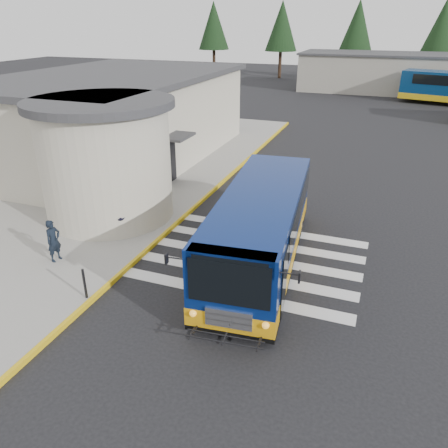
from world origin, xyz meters
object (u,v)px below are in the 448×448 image
(transit_bus, at_px, (260,231))
(bollard, at_px, (85,284))
(pedestrian_b, at_px, (123,217))
(pedestrian_a, at_px, (54,241))

(transit_bus, distance_m, bollard, 5.83)
(transit_bus, distance_m, pedestrian_b, 5.38)
(pedestrian_b, bearing_deg, bollard, 4.59)
(transit_bus, height_order, bollard, transit_bus)
(transit_bus, relative_size, bollard, 9.67)
(pedestrian_a, distance_m, bollard, 2.83)
(pedestrian_a, bearing_deg, transit_bus, -59.87)
(bollard, bearing_deg, pedestrian_a, 147.07)
(bollard, bearing_deg, transit_bus, 43.34)
(transit_bus, height_order, pedestrian_a, transit_bus)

